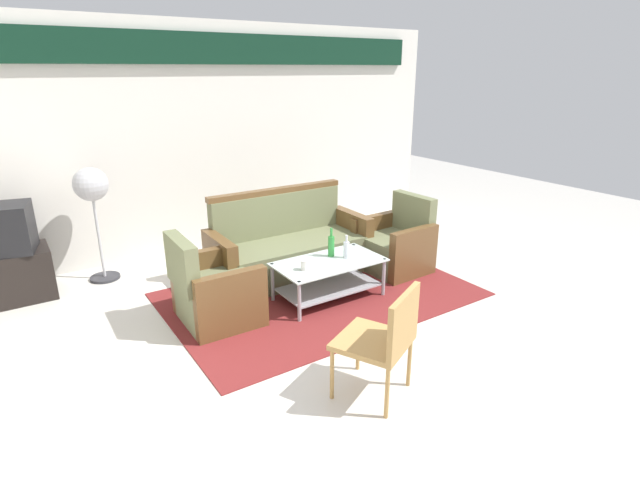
{
  "coord_description": "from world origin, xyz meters",
  "views": [
    {
      "loc": [
        -2.54,
        -3.0,
        2.25
      ],
      "look_at": [
        -0.01,
        0.81,
        0.65
      ],
      "focal_mm": 27.66,
      "sensor_mm": 36.0,
      "label": 1
    }
  ],
  "objects": [
    {
      "name": "ground_plane",
      "position": [
        0.0,
        0.0,
        0.0
      ],
      "size": [
        14.0,
        14.0,
        0.0
      ],
      "primitive_type": "plane",
      "color": "beige"
    },
    {
      "name": "wall_back",
      "position": [
        0.0,
        3.05,
        1.48
      ],
      "size": [
        6.52,
        0.19,
        2.8
      ],
      "color": "silver",
      "rests_on": "ground"
    },
    {
      "name": "rug",
      "position": [
        0.06,
        0.91,
        0.01
      ],
      "size": [
        3.07,
        2.04,
        0.01
      ],
      "primitive_type": "cube",
      "color": "maroon",
      "rests_on": "ground"
    },
    {
      "name": "couch",
      "position": [
        0.05,
        1.53,
        0.32
      ],
      "size": [
        1.81,
        0.76,
        0.96
      ],
      "rotation": [
        0.0,
        0.0,
        3.13
      ],
      "color": "#6B704C",
      "rests_on": "rug"
    },
    {
      "name": "armchair_left",
      "position": [
        -1.07,
        0.99,
        0.29
      ],
      "size": [
        0.71,
        0.77,
        0.85
      ],
      "rotation": [
        0.0,
        0.0,
        -1.59
      ],
      "color": "#6B704C",
      "rests_on": "rug"
    },
    {
      "name": "armchair_right",
      "position": [
        1.18,
        1.01,
        0.29
      ],
      "size": [
        0.72,
        0.78,
        0.85
      ],
      "rotation": [
        0.0,
        0.0,
        1.61
      ],
      "color": "#6B704C",
      "rests_on": "rug"
    },
    {
      "name": "coffee_table",
      "position": [
        0.08,
        0.79,
        0.27
      ],
      "size": [
        1.1,
        0.6,
        0.4
      ],
      "color": "silver",
      "rests_on": "rug"
    },
    {
      "name": "bottle_green",
      "position": [
        0.19,
        0.9,
        0.53
      ],
      "size": [
        0.07,
        0.07,
        0.3
      ],
      "color": "#2D8C38",
      "rests_on": "coffee_table"
    },
    {
      "name": "bottle_clear",
      "position": [
        0.29,
        0.77,
        0.5
      ],
      "size": [
        0.06,
        0.06,
        0.24
      ],
      "color": "silver",
      "rests_on": "coffee_table"
    },
    {
      "name": "cup",
      "position": [
        -0.24,
        0.73,
        0.46
      ],
      "size": [
        0.08,
        0.08,
        0.1
      ],
      "primitive_type": "cylinder",
      "color": "silver",
      "rests_on": "coffee_table"
    },
    {
      "name": "tv_stand",
      "position": [
        -2.64,
        2.55,
        0.26
      ],
      "size": [
        0.8,
        0.5,
        0.52
      ],
      "primitive_type": "cube",
      "color": "black",
      "rests_on": "ground"
    },
    {
      "name": "pedestal_fan",
      "position": [
        -1.74,
        2.6,
        1.01
      ],
      "size": [
        0.36,
        0.36,
        1.27
      ],
      "color": "#2D2D33",
      "rests_on": "ground"
    },
    {
      "name": "wicker_chair",
      "position": [
        -0.5,
        -0.74,
        0.49
      ],
      "size": [
        0.64,
        0.64,
        0.84
      ],
      "rotation": [
        0.0,
        0.0,
        0.46
      ],
      "color": "#AD844C",
      "rests_on": "ground"
    }
  ]
}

